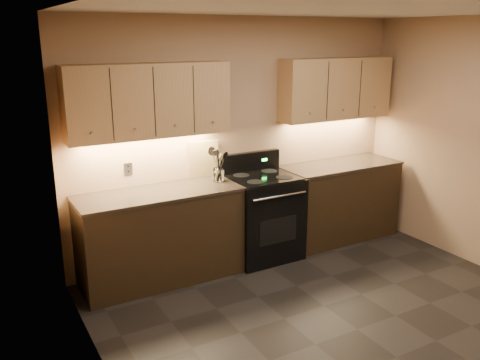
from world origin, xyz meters
name	(u,v)px	position (x,y,z in m)	size (l,w,h in m)	color
floor	(357,329)	(0.00, 0.00, 0.00)	(4.00, 4.00, 0.00)	black
ceiling	(381,6)	(0.00, 0.00, 2.60)	(4.00, 4.00, 0.00)	silver
wall_back	(241,138)	(0.00, 2.00, 1.30)	(4.00, 0.04, 2.60)	#9C805C
wall_left	(114,229)	(-2.00, 0.00, 1.30)	(0.04, 4.00, 2.60)	#9C805C
counter_left	(161,236)	(-1.10, 1.70, 0.47)	(1.62, 0.62, 0.93)	black
counter_right	(338,201)	(1.18, 1.70, 0.47)	(1.46, 0.62, 0.93)	black
stove	(262,215)	(0.08, 1.68, 0.48)	(0.76, 0.68, 1.14)	black
upper_cab_left	(149,101)	(-1.10, 1.85, 1.80)	(1.60, 0.30, 0.70)	tan
upper_cab_right	(336,89)	(1.18, 1.85, 1.80)	(1.44, 0.30, 0.70)	tan
outlet_plate	(128,169)	(-1.30, 1.99, 1.12)	(0.09, 0.01, 0.12)	#B2B5BA
utensil_crock	(219,175)	(-0.42, 1.74, 0.99)	(0.12, 0.12, 0.14)	white
cutting_board	(204,159)	(-0.48, 1.97, 1.13)	(0.32, 0.02, 0.40)	tan
wooden_spoon	(216,167)	(-0.46, 1.73, 1.09)	(0.06, 0.06, 0.28)	tan
black_spoon	(217,164)	(-0.42, 1.76, 1.11)	(0.06, 0.06, 0.33)	black
black_turner	(220,165)	(-0.41, 1.72, 1.11)	(0.08, 0.08, 0.33)	black
steel_spatula	(220,164)	(-0.40, 1.75, 1.11)	(0.08, 0.08, 0.33)	silver
steel_skimmer	(222,164)	(-0.39, 1.73, 1.12)	(0.09, 0.09, 0.35)	silver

